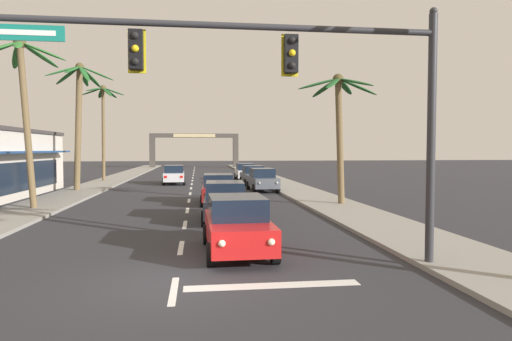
{
  "coord_description": "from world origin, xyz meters",
  "views": [
    {
      "loc": [
        0.54,
        -10.48,
        3.08
      ],
      "look_at": [
        2.94,
        8.0,
        2.2
      ],
      "focal_mm": 31.53,
      "sensor_mm": 36.0,
      "label": 1
    }
  ],
  "objects_px": {
    "town_gateway_arch": "(194,145)",
    "sedan_parked_far_kerb": "(253,175)",
    "sedan_lead_at_stop_bar": "(237,224)",
    "palm_left_third": "(79,106)",
    "palm_left_farthest": "(103,111)",
    "palm_right_second": "(339,112)",
    "sedan_parked_nearest_kerb": "(262,180)",
    "sedan_fifth_in_queue": "(218,189)",
    "sedan_oncoming_far": "(174,175)",
    "traffic_signal_mast": "(293,77)",
    "palm_left_second": "(23,85)",
    "sedan_parked_mid_kerb": "(245,172)",
    "sedan_third_in_queue": "(225,201)"
  },
  "relations": [
    {
      "from": "traffic_signal_mast",
      "to": "sedan_fifth_in_queue",
      "type": "relative_size",
      "value": 2.51
    },
    {
      "from": "sedan_fifth_in_queue",
      "to": "palm_left_second",
      "type": "relative_size",
      "value": 0.52
    },
    {
      "from": "traffic_signal_mast",
      "to": "palm_left_second",
      "type": "relative_size",
      "value": 1.3
    },
    {
      "from": "sedan_lead_at_stop_bar",
      "to": "palm_left_third",
      "type": "xyz_separation_m",
      "value": [
        -9.62,
        20.65,
        5.35
      ]
    },
    {
      "from": "sedan_third_in_queue",
      "to": "palm_left_third",
      "type": "distance_m",
      "value": 18.26
    },
    {
      "from": "sedan_parked_mid_kerb",
      "to": "town_gateway_arch",
      "type": "height_order",
      "value": "town_gateway_arch"
    },
    {
      "from": "sedan_parked_mid_kerb",
      "to": "palm_left_third",
      "type": "relative_size",
      "value": 0.48
    },
    {
      "from": "sedan_parked_nearest_kerb",
      "to": "palm_left_third",
      "type": "distance_m",
      "value": 14.28
    },
    {
      "from": "sedan_fifth_in_queue",
      "to": "sedan_parked_far_kerb",
      "type": "xyz_separation_m",
      "value": [
        3.6,
        12.94,
        0.0
      ]
    },
    {
      "from": "sedan_oncoming_far",
      "to": "sedan_fifth_in_queue",
      "type": "bearing_deg",
      "value": -77.83
    },
    {
      "from": "sedan_parked_mid_kerb",
      "to": "sedan_parked_far_kerb",
      "type": "distance_m",
      "value": 6.02
    },
    {
      "from": "traffic_signal_mast",
      "to": "palm_left_second",
      "type": "height_order",
      "value": "palm_left_second"
    },
    {
      "from": "palm_left_farthest",
      "to": "sedan_fifth_in_queue",
      "type": "bearing_deg",
      "value": -61.92
    },
    {
      "from": "sedan_fifth_in_queue",
      "to": "palm_left_third",
      "type": "bearing_deg",
      "value": 138.46
    },
    {
      "from": "sedan_parked_mid_kerb",
      "to": "sedan_fifth_in_queue",
      "type": "bearing_deg",
      "value": -100.56
    },
    {
      "from": "traffic_signal_mast",
      "to": "town_gateway_arch",
      "type": "xyz_separation_m",
      "value": [
        -2.89,
        64.84,
        -1.08
      ]
    },
    {
      "from": "sedan_parked_nearest_kerb",
      "to": "traffic_signal_mast",
      "type": "bearing_deg",
      "value": -96.21
    },
    {
      "from": "sedan_lead_at_stop_bar",
      "to": "town_gateway_arch",
      "type": "relative_size",
      "value": 0.3
    },
    {
      "from": "sedan_oncoming_far",
      "to": "palm_left_farthest",
      "type": "distance_m",
      "value": 9.6
    },
    {
      "from": "sedan_oncoming_far",
      "to": "sedan_parked_far_kerb",
      "type": "relative_size",
      "value": 1.0
    },
    {
      "from": "sedan_oncoming_far",
      "to": "sedan_parked_mid_kerb",
      "type": "xyz_separation_m",
      "value": [
        6.75,
        4.05,
        0.0
      ]
    },
    {
      "from": "sedan_fifth_in_queue",
      "to": "traffic_signal_mast",
      "type": "bearing_deg",
      "value": -85.14
    },
    {
      "from": "palm_left_third",
      "to": "sedan_third_in_queue",
      "type": "bearing_deg",
      "value": -56.59
    },
    {
      "from": "palm_left_farthest",
      "to": "palm_left_third",
      "type": "bearing_deg",
      "value": -88.13
    },
    {
      "from": "town_gateway_arch",
      "to": "sedan_parked_far_kerb",
      "type": "bearing_deg",
      "value": -82.01
    },
    {
      "from": "sedan_parked_mid_kerb",
      "to": "town_gateway_arch",
      "type": "distance_m",
      "value": 32.06
    },
    {
      "from": "sedan_third_in_queue",
      "to": "palm_left_third",
      "type": "bearing_deg",
      "value": 123.41
    },
    {
      "from": "sedan_lead_at_stop_bar",
      "to": "sedan_parked_far_kerb",
      "type": "xyz_separation_m",
      "value": [
        3.57,
        25.09,
        0.0
      ]
    },
    {
      "from": "sedan_third_in_queue",
      "to": "sedan_parked_nearest_kerb",
      "type": "relative_size",
      "value": 1.0
    },
    {
      "from": "traffic_signal_mast",
      "to": "palm_left_farthest",
      "type": "xyz_separation_m",
      "value": [
        -11.15,
        32.98,
        1.78
      ]
    },
    {
      "from": "palm_left_third",
      "to": "palm_left_farthest",
      "type": "bearing_deg",
      "value": 91.87
    },
    {
      "from": "sedan_third_in_queue",
      "to": "palm_left_farthest",
      "type": "relative_size",
      "value": 0.49
    },
    {
      "from": "sedan_oncoming_far",
      "to": "palm_left_farthest",
      "type": "bearing_deg",
      "value": 151.2
    },
    {
      "from": "sedan_lead_at_stop_bar",
      "to": "sedan_fifth_in_queue",
      "type": "height_order",
      "value": "same"
    },
    {
      "from": "sedan_lead_at_stop_bar",
      "to": "sedan_parked_far_kerb",
      "type": "relative_size",
      "value": 1.0
    },
    {
      "from": "palm_left_second",
      "to": "sedan_fifth_in_queue",
      "type": "bearing_deg",
      "value": 9.36
    },
    {
      "from": "palm_right_second",
      "to": "sedan_parked_nearest_kerb",
      "type": "bearing_deg",
      "value": 107.43
    },
    {
      "from": "sedan_lead_at_stop_bar",
      "to": "town_gateway_arch",
      "type": "bearing_deg",
      "value": 91.55
    },
    {
      "from": "palm_left_farthest",
      "to": "sedan_lead_at_stop_bar",
      "type": "bearing_deg",
      "value": -72.07
    },
    {
      "from": "town_gateway_arch",
      "to": "sedan_oncoming_far",
      "type": "bearing_deg",
      "value": -92.49
    },
    {
      "from": "traffic_signal_mast",
      "to": "sedan_fifth_in_queue",
      "type": "xyz_separation_m",
      "value": [
        -1.22,
        14.38,
        -4.01
      ]
    },
    {
      "from": "sedan_oncoming_far",
      "to": "sedan_parked_nearest_kerb",
      "type": "bearing_deg",
      "value": -47.94
    },
    {
      "from": "palm_left_second",
      "to": "palm_left_third",
      "type": "height_order",
      "value": "palm_left_third"
    },
    {
      "from": "palm_left_farthest",
      "to": "palm_right_second",
      "type": "xyz_separation_m",
      "value": [
        16.39,
        -20.38,
        -1.54
      ]
    },
    {
      "from": "sedan_fifth_in_queue",
      "to": "sedan_oncoming_far",
      "type": "relative_size",
      "value": 1.0
    },
    {
      "from": "traffic_signal_mast",
      "to": "sedan_parked_far_kerb",
      "type": "distance_m",
      "value": 27.72
    },
    {
      "from": "palm_left_second",
      "to": "palm_right_second",
      "type": "relative_size",
      "value": 1.21
    },
    {
      "from": "sedan_third_in_queue",
      "to": "sedan_parked_nearest_kerb",
      "type": "xyz_separation_m",
      "value": [
        3.57,
        13.44,
        0.0
      ]
    },
    {
      "from": "traffic_signal_mast",
      "to": "palm_left_second",
      "type": "bearing_deg",
      "value": 130.58
    },
    {
      "from": "palm_left_second",
      "to": "palm_left_third",
      "type": "bearing_deg",
      "value": 89.26
    }
  ]
}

